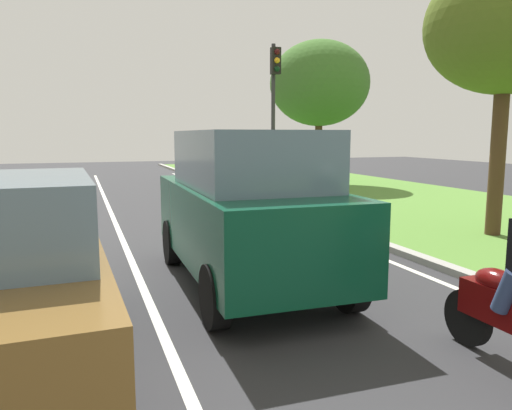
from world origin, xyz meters
name	(u,v)px	position (x,y,z in m)	size (l,w,h in m)	color
ground_plane	(145,224)	(0.00, 14.00, 0.00)	(60.00, 60.00, 0.00)	#2D2D30
lane_line_center	(116,225)	(-0.70, 14.00, 0.00)	(0.12, 32.00, 0.01)	silver
lane_line_right_edge	(277,216)	(3.60, 14.00, 0.00)	(0.12, 32.00, 0.01)	silver
grass_verge_right	(423,206)	(8.50, 14.00, 0.03)	(9.00, 48.00, 0.06)	#548433
curb_right	(294,213)	(4.10, 14.00, 0.06)	(0.24, 48.00, 0.12)	#9E9B93
car_suv_ahead	(248,207)	(0.80, 8.31, 1.17)	(2.04, 4.53, 2.28)	#0C472D
car_sedan_left_lane	(2,281)	(-2.20, 6.36, 0.92)	(1.95, 4.36, 1.86)	brown
traffic_light_near_right	(274,94)	(5.02, 17.79, 3.64)	(0.32, 0.50, 5.34)	#2D2D2D
tree_roadside_near	(507,26)	(6.96, 9.76, 4.44)	(3.32, 3.32, 5.88)	#4C331E
tree_roadside_far	(320,84)	(8.53, 21.25, 4.43)	(4.33, 4.33, 6.28)	#4C331E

